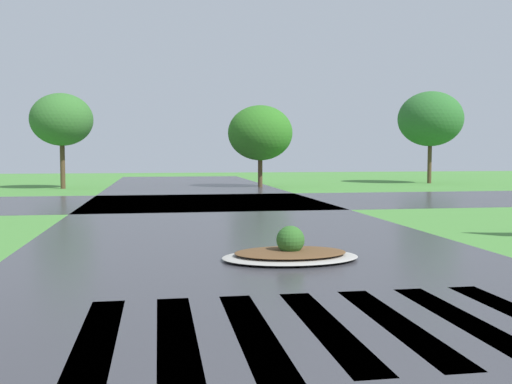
% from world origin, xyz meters
% --- Properties ---
extents(asphalt_roadway, '(10.05, 80.00, 0.01)m').
position_xyz_m(asphalt_roadway, '(0.00, 10.00, 0.00)').
color(asphalt_roadway, '#35353A').
rests_on(asphalt_roadway, ground).
extents(asphalt_cross_road, '(90.00, 9.04, 0.01)m').
position_xyz_m(asphalt_cross_road, '(0.00, 22.53, 0.00)').
color(asphalt_cross_road, '#35353A').
rests_on(asphalt_cross_road, ground).
extents(crosswalk_stripes, '(5.85, 3.39, 0.01)m').
position_xyz_m(crosswalk_stripes, '(0.00, 4.05, 0.00)').
color(crosswalk_stripes, white).
rests_on(crosswalk_stripes, ground).
extents(median_island, '(2.72, 1.83, 0.68)m').
position_xyz_m(median_island, '(0.57, 8.46, 0.14)').
color(median_island, '#9E9B93').
rests_on(median_island, ground).
extents(background_treeline, '(42.89, 7.00, 6.36)m').
position_xyz_m(background_treeline, '(-3.11, 33.76, 3.89)').
color(background_treeline, '#4C3823').
rests_on(background_treeline, ground).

